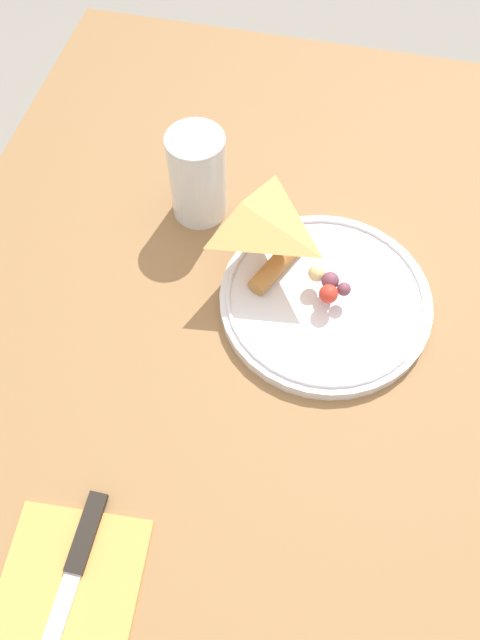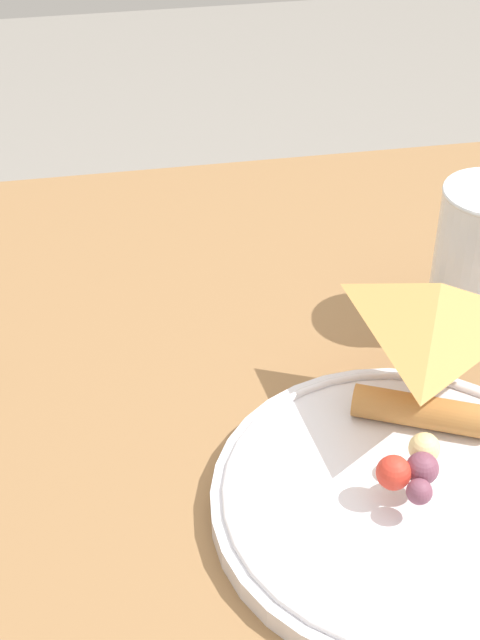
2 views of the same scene
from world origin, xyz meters
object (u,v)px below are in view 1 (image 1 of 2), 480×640
Objects in this scene: dining_table at (244,392)px; milk_glass at (198,177)px; plate_pizza at (323,297)px; napkin_folded at (65,602)px; butter_knife at (68,588)px.

milk_glass is at bearing -152.41° from dining_table.
plate_pizza reaches higher than napkin_folded.
butter_knife is at bearing -179.53° from napkin_folded.
plate_pizza reaches higher than dining_table.
plate_pizza is 0.23m from milk_glass.
dining_table is at bearing 27.59° from milk_glass.
napkin_folded is (0.40, -0.19, -0.01)m from plate_pizza.
butter_knife is (0.50, -0.00, -0.06)m from milk_glass.
butter_knife is at bearing -21.11° from dining_table.
plate_pizza is 0.44m from napkin_folded.
butter_knife is (0.29, -0.11, 0.11)m from dining_table.
plate_pizza is (-0.10, 0.08, 0.12)m from dining_table.
plate_pizza is at bearing 58.60° from milk_glass.
napkin_folded is 0.86× the size of butter_knife.
dining_table is 0.33m from butter_knife.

